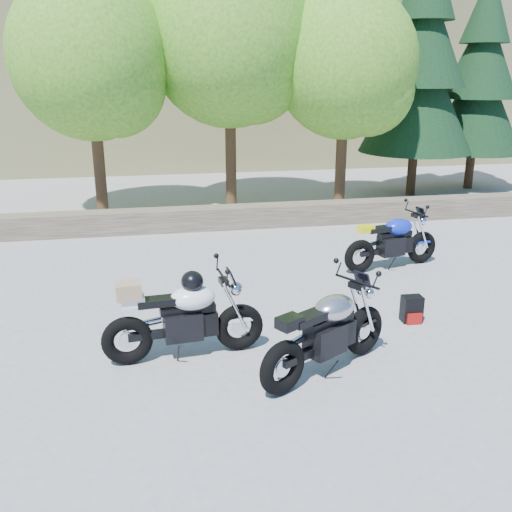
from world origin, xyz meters
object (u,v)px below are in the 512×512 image
Objects in this scene: silver_bike at (327,333)px; white_bike at (183,316)px; blue_bike at (393,242)px; backpack at (412,309)px.

white_bike is (-1.64, 0.70, 0.05)m from silver_bike.
backpack is (-0.70, -2.30, -0.30)m from blue_bike.
silver_bike is 4.18m from blue_bike.
white_bike is 3.34m from backpack.
white_bike is at bearing -170.12° from backpack.
white_bike is at bearing 126.10° from silver_bike.
white_bike is 4.84m from blue_bike.
backpack is at bearing -119.54° from blue_bike.
silver_bike is at bearing -28.36° from white_bike.
backpack is (1.65, 1.16, -0.32)m from silver_bike.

